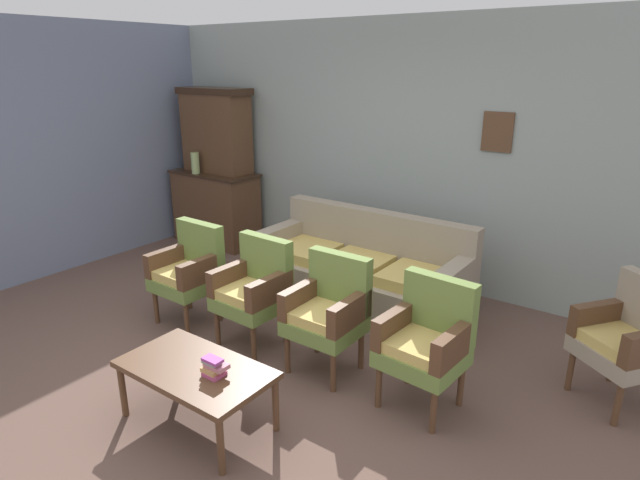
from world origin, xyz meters
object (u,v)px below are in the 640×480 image
vase_on_cabinet (195,163)px  book_stack_on_table (214,367)px  armchair_near_couch_end (254,287)px  wingback_chair_by_fireplace (630,337)px  side_cabinet (216,208)px  floral_couch (361,275)px  armchair_row_middle (328,309)px  armchair_by_doorway (427,339)px  coffee_table (196,373)px  armchair_near_cabinet (189,269)px

vase_on_cabinet → book_stack_on_table: size_ratio=1.70×
armchair_near_couch_end → wingback_chair_by_fireplace: bearing=18.3°
wingback_chair_by_fireplace → side_cabinet: bearing=170.5°
book_stack_on_table → floral_couch: bearing=96.5°
armchair_row_middle → wingback_chair_by_fireplace: same height
side_cabinet → armchair_by_doorway: size_ratio=1.28×
side_cabinet → coffee_table: side_cabinet is taller
vase_on_cabinet → armchair_near_cabinet: vase_on_cabinet is taller
armchair_near_cabinet → book_stack_on_table: size_ratio=5.77×
armchair_row_middle → armchair_by_doorway: size_ratio=1.00×
vase_on_cabinet → wingback_chair_by_fireplace: vase_on_cabinet is taller
floral_couch → armchair_row_middle: size_ratio=2.29×
floral_couch → armchair_row_middle: 1.16m
vase_on_cabinet → armchair_near_couch_end: (2.32, -1.48, -0.56)m
wingback_chair_by_fireplace → book_stack_on_table: wingback_chair_by_fireplace is taller
vase_on_cabinet → armchair_near_couch_end: bearing=-32.6°
side_cabinet → wingback_chair_by_fireplace: size_ratio=1.28×
armchair_near_couch_end → vase_on_cabinet: bearing=147.4°
floral_couch → coffee_table: 2.13m
book_stack_on_table → armchair_by_doorway: bearing=48.7°
armchair_near_couch_end → armchair_near_cabinet: bearing=-177.0°
floral_couch → book_stack_on_table: 2.14m
side_cabinet → book_stack_on_table: size_ratio=7.40×
coffee_table → book_stack_on_table: book_stack_on_table is taller
vase_on_cabinet → armchair_by_doorway: size_ratio=0.29×
vase_on_cabinet → book_stack_on_table: (2.92, -2.50, -0.58)m
floral_couch → armchair_row_middle: same height
side_cabinet → armchair_row_middle: size_ratio=1.28×
wingback_chair_by_fireplace → coffee_table: 2.90m
vase_on_cabinet → armchair_row_middle: bearing=-25.6°
armchair_row_middle → side_cabinet: bearing=150.6°
vase_on_cabinet → book_stack_on_table: bearing=-40.6°
armchair_by_doorway → coffee_table: 1.53m
side_cabinet → armchair_row_middle: side_cabinet is taller
armchair_near_couch_end → armchair_row_middle: bearing=2.1°
side_cabinet → vase_on_cabinet: bearing=-123.1°
armchair_near_couch_end → armchair_by_doorway: size_ratio=1.00×
wingback_chair_by_fireplace → vase_on_cabinet: bearing=172.9°
vase_on_cabinet → armchair_near_cabinet: (1.57, -1.52, -0.56)m
floral_couch → armchair_row_middle: (0.38, -1.08, 0.17)m
floral_couch → armchair_by_doorway: bearing=-42.4°
armchair_row_middle → coffee_table: bearing=-106.2°
vase_on_cabinet → armchair_by_doorway: bearing=-20.6°
floral_couch → armchair_near_couch_end: (-0.35, -1.11, 0.17)m
armchair_row_middle → wingback_chair_by_fireplace: size_ratio=1.00×
floral_couch → wingback_chair_by_fireplace: size_ratio=2.29×
armchair_row_middle → book_stack_on_table: (-0.13, -1.04, -0.02)m
coffee_table → vase_on_cabinet: bearing=137.6°
vase_on_cabinet → armchair_by_doorway: (3.84, -1.44, -0.56)m
side_cabinet → wingback_chair_by_fireplace: 4.89m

